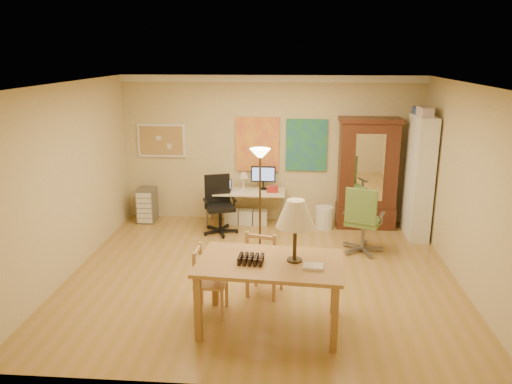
# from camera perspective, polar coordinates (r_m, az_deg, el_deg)

# --- Properties ---
(floor) EXTENTS (5.50, 5.50, 0.00)m
(floor) POSITION_cam_1_polar(r_m,az_deg,el_deg) (7.29, 0.69, -9.42)
(floor) COLOR olive
(floor) RESTS_ON ground
(crown_molding) EXTENTS (5.50, 0.08, 0.12)m
(crown_molding) POSITION_cam_1_polar(r_m,az_deg,el_deg) (9.07, 1.79, 12.83)
(crown_molding) COLOR white
(crown_molding) RESTS_ON floor
(corkboard) EXTENTS (0.90, 0.04, 0.62)m
(corkboard) POSITION_cam_1_polar(r_m,az_deg,el_deg) (9.52, -10.75, 5.80)
(corkboard) COLOR tan
(corkboard) RESTS_ON floor
(art_panel_left) EXTENTS (0.80, 0.04, 1.00)m
(art_panel_left) POSITION_cam_1_polar(r_m,az_deg,el_deg) (9.23, 0.17, 5.45)
(art_panel_left) COLOR yellow
(art_panel_left) RESTS_ON floor
(art_panel_right) EXTENTS (0.75, 0.04, 0.95)m
(art_panel_right) POSITION_cam_1_polar(r_m,az_deg,el_deg) (9.21, 5.79, 5.35)
(art_panel_right) COLOR #246191
(art_panel_right) RESTS_ON floor
(dining_table) EXTENTS (1.70, 1.10, 1.54)m
(dining_table) POSITION_cam_1_polar(r_m,az_deg,el_deg) (5.64, 2.65, -6.46)
(dining_table) COLOR brown
(dining_table) RESTS_ON floor
(ladder_chair_back) EXTENTS (0.51, 0.50, 0.91)m
(ladder_chair_back) POSITION_cam_1_polar(r_m,az_deg,el_deg) (6.57, 0.94, -8.30)
(ladder_chair_back) COLOR tan
(ladder_chair_back) RESTS_ON floor
(ladder_chair_left) EXTENTS (0.39, 0.40, 0.85)m
(ladder_chair_left) POSITION_cam_1_polar(r_m,az_deg,el_deg) (6.19, -5.41, -10.26)
(ladder_chair_left) COLOR tan
(ladder_chair_left) RESTS_ON floor
(torchiere_lamp) EXTENTS (0.31, 0.31, 1.71)m
(torchiere_lamp) POSITION_cam_1_polar(r_m,az_deg,el_deg) (7.48, 0.47, 2.41)
(torchiere_lamp) COLOR #402E19
(torchiere_lamp) RESTS_ON floor
(computer_desk) EXTENTS (1.44, 0.63, 1.09)m
(computer_desk) POSITION_cam_1_polar(r_m,az_deg,el_deg) (9.19, -1.02, -1.36)
(computer_desk) COLOR beige
(computer_desk) RESTS_ON floor
(office_chair_black) EXTENTS (0.63, 0.63, 1.02)m
(office_chair_black) POSITION_cam_1_polar(r_m,az_deg,el_deg) (8.84, -4.17, -2.94)
(office_chair_black) COLOR black
(office_chair_black) RESTS_ON floor
(office_chair_green) EXTENTS (0.67, 0.67, 1.10)m
(office_chair_green) POSITION_cam_1_polar(r_m,az_deg,el_deg) (8.13, 12.03, -4.82)
(office_chair_green) COLOR slate
(office_chair_green) RESTS_ON floor
(drawer_cart) EXTENTS (0.32, 0.39, 0.65)m
(drawer_cart) POSITION_cam_1_polar(r_m,az_deg,el_deg) (9.59, -12.36, -1.46)
(drawer_cart) COLOR slate
(drawer_cart) RESTS_ON floor
(armoire) EXTENTS (1.08, 0.51, 1.99)m
(armoire) POSITION_cam_1_polar(r_m,az_deg,el_deg) (9.20, 12.54, 1.31)
(armoire) COLOR #3A1A0F
(armoire) RESTS_ON floor
(bookshelf) EXTENTS (0.31, 0.84, 2.09)m
(bookshelf) POSITION_cam_1_polar(r_m,az_deg,el_deg) (8.89, 18.13, 1.55)
(bookshelf) COLOR white
(bookshelf) RESTS_ON floor
(wastebin) EXTENTS (0.32, 0.32, 0.40)m
(wastebin) POSITION_cam_1_polar(r_m,az_deg,el_deg) (9.13, 7.78, -2.92)
(wastebin) COLOR silver
(wastebin) RESTS_ON floor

